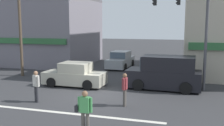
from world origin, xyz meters
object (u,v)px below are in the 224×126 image
at_px(utility_pole_near_left, 20,21).
at_px(pedestrian_mid_crossing, 36,84).
at_px(traffic_light_mast, 190,23).
at_px(sedan_crossing_leftbound, 75,75).
at_px(van_crossing_center, 165,73).
at_px(sedan_waiting_far, 120,60).
at_px(pedestrian_foreground_with_bag, 84,110).
at_px(pedestrian_far_side, 125,88).

distance_m(utility_pole_near_left, pedestrian_mid_crossing, 8.58).
height_order(utility_pole_near_left, traffic_light_mast, utility_pole_near_left).
distance_m(traffic_light_mast, sedan_crossing_leftbound, 8.09).
height_order(van_crossing_center, sedan_crossing_leftbound, van_crossing_center).
xyz_separation_m(traffic_light_mast, sedan_waiting_far, (-6.18, 7.00, -3.46)).
xyz_separation_m(van_crossing_center, sedan_crossing_leftbound, (-5.85, -0.78, -0.29)).
bearing_deg(traffic_light_mast, sedan_waiting_far, 131.41).
distance_m(utility_pole_near_left, pedestrian_foreground_with_bag, 13.35).
height_order(utility_pole_near_left, pedestrian_mid_crossing, utility_pole_near_left).
xyz_separation_m(utility_pole_near_left, sedan_crossing_leftbound, (5.48, -2.01, -3.61)).
distance_m(sedan_waiting_far, pedestrian_foreground_with_bag, 15.43).
bearing_deg(pedestrian_far_side, pedestrian_mid_crossing, -171.95).
height_order(sedan_waiting_far, pedestrian_mid_crossing, pedestrian_mid_crossing).
relative_size(utility_pole_near_left, pedestrian_far_side, 4.99).
distance_m(utility_pole_near_left, sedan_waiting_far, 9.62).
height_order(van_crossing_center, pedestrian_foreground_with_bag, van_crossing_center).
xyz_separation_m(van_crossing_center, pedestrian_far_side, (-1.60, -4.13, -0.06)).
xyz_separation_m(van_crossing_center, pedestrian_mid_crossing, (-6.22, -4.79, -0.06)).
xyz_separation_m(sedan_waiting_far, pedestrian_far_side, (3.19, -11.43, 0.24)).
bearing_deg(pedestrian_foreground_with_bag, sedan_waiting_far, 99.65).
distance_m(traffic_light_mast, pedestrian_mid_crossing, 9.70).
height_order(sedan_waiting_far, sedan_crossing_leftbound, same).
height_order(van_crossing_center, sedan_waiting_far, van_crossing_center).
height_order(utility_pole_near_left, pedestrian_far_side, utility_pole_near_left).
relative_size(utility_pole_near_left, pedestrian_foreground_with_bag, 4.99).
distance_m(pedestrian_mid_crossing, pedestrian_far_side, 4.67).
distance_m(traffic_light_mast, van_crossing_center, 3.47).
xyz_separation_m(sedan_crossing_leftbound, pedestrian_mid_crossing, (-0.37, -4.01, 0.24)).
bearing_deg(utility_pole_near_left, sedan_crossing_leftbound, -20.09).
height_order(van_crossing_center, pedestrian_mid_crossing, van_crossing_center).
bearing_deg(pedestrian_mid_crossing, utility_pole_near_left, 130.33).
distance_m(utility_pole_near_left, sedan_crossing_leftbound, 6.86).
bearing_deg(sedan_waiting_far, pedestrian_mid_crossing, -96.74).
height_order(utility_pole_near_left, sedan_waiting_far, utility_pole_near_left).
bearing_deg(utility_pole_near_left, pedestrian_far_side, -28.87).
distance_m(traffic_light_mast, pedestrian_foreground_with_bag, 9.52).
xyz_separation_m(traffic_light_mast, sedan_crossing_leftbound, (-7.23, -1.06, -3.46)).
xyz_separation_m(utility_pole_near_left, pedestrian_mid_crossing, (5.11, -6.02, -3.37)).
xyz_separation_m(utility_pole_near_left, traffic_light_mast, (12.72, -0.94, -0.14)).
bearing_deg(pedestrian_foreground_with_bag, van_crossing_center, 74.40).
xyz_separation_m(van_crossing_center, pedestrian_foreground_with_bag, (-2.21, -7.91, -0.05)).
relative_size(pedestrian_mid_crossing, pedestrian_far_side, 1.00).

